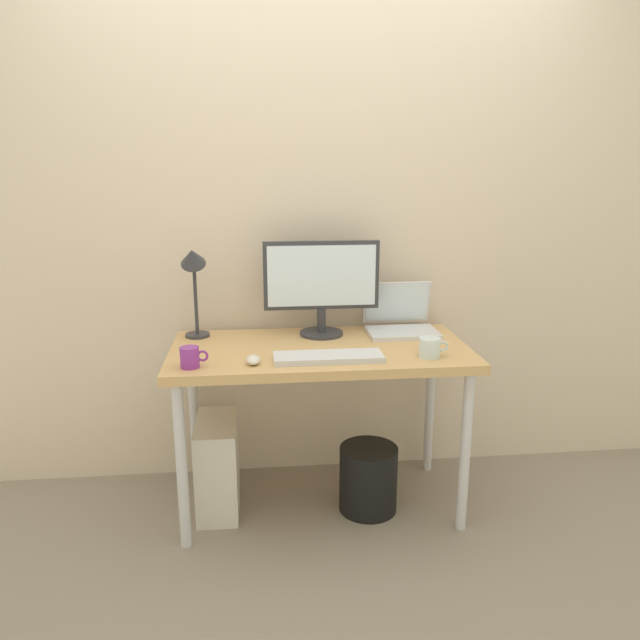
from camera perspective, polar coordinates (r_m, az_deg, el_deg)
name	(u,v)px	position (r m, az deg, el deg)	size (l,w,h in m)	color
ground_plane	(320,503)	(2.92, 0.00, -16.85)	(6.00, 6.00, 0.00)	gray
back_wall	(311,212)	(2.88, -0.82, 10.13)	(4.40, 0.04, 2.60)	beige
desk	(320,363)	(2.63, 0.00, -4.10)	(1.28, 0.64, 0.75)	tan
monitor	(321,282)	(2.74, 0.14, 3.60)	(0.52, 0.20, 0.43)	#333338
laptop	(400,320)	(2.86, 7.56, 0.03)	(0.32, 0.27, 0.23)	silver
desk_lamp	(193,271)	(2.72, -11.85, 4.54)	(0.11, 0.16, 0.44)	#333338
keyboard	(328,357)	(2.43, 0.78, -3.52)	(0.44, 0.14, 0.02)	silver
mouse	(253,360)	(2.40, -6.31, -3.75)	(0.06, 0.09, 0.03)	silver
coffee_mug	(190,357)	(2.39, -12.15, -3.46)	(0.11, 0.07, 0.08)	purple
glass_cup	(430,347)	(2.50, 10.35, -2.56)	(0.12, 0.09, 0.08)	silver
computer_tower	(218,465)	(2.82, -9.62, -13.35)	(0.18, 0.36, 0.42)	silver
wastebasket	(368,479)	(2.81, 4.58, -14.68)	(0.26, 0.26, 0.30)	black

